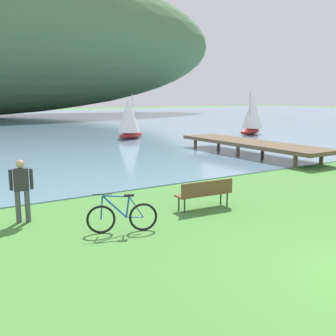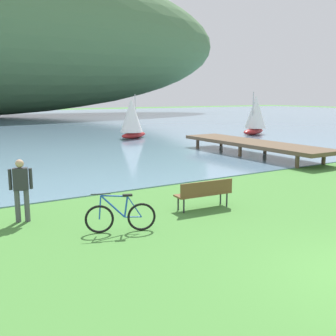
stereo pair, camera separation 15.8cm
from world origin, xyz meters
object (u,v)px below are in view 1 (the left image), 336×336
park_bench_near_camera (205,192)px  sailboat_toward_hillside (129,118)px  bicycle_leaning_near_bench (122,217)px  sailboat_nearest_to_shore (252,114)px  person_at_shoreline (22,187)px

park_bench_near_camera → sailboat_toward_hillside: size_ratio=0.53×
park_bench_near_camera → bicycle_leaning_near_bench: 3.09m
park_bench_near_camera → sailboat_nearest_to_shore: (17.55, 16.20, 1.23)m
park_bench_near_camera → bicycle_leaning_near_bench: (-3.03, -0.57, -0.12)m
park_bench_near_camera → person_at_shoreline: person_at_shoreline is taller
bicycle_leaning_near_bench → person_at_shoreline: 2.93m
park_bench_near_camera → sailboat_nearest_to_shore: size_ratio=0.50×
sailboat_nearest_to_shore → sailboat_toward_hillside: (-10.61, 2.50, -0.10)m
park_bench_near_camera → sailboat_nearest_to_shore: bearing=42.7°
sailboat_toward_hillside → sailboat_nearest_to_shore: bearing=-13.3°
sailboat_toward_hillside → person_at_shoreline: bearing=-124.7°
person_at_shoreline → sailboat_nearest_to_shore: bearing=33.0°
person_at_shoreline → sailboat_nearest_to_shore: size_ratio=0.47×
person_at_shoreline → bicycle_leaning_near_bench: bearing=-48.5°
bicycle_leaning_near_bench → sailboat_toward_hillside: (9.97, 19.27, 1.25)m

